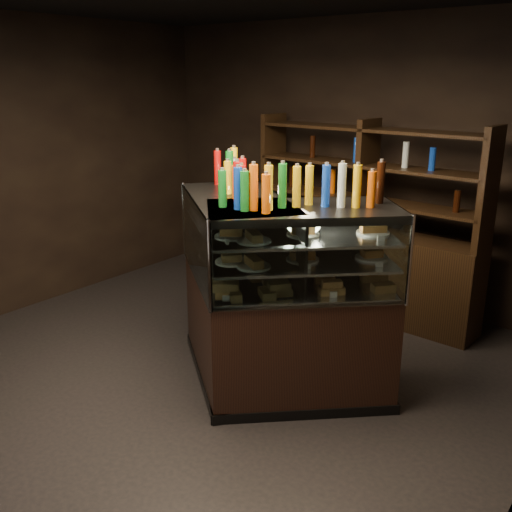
{
  "coord_description": "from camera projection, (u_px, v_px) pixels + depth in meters",
  "views": [
    {
      "loc": [
        2.99,
        -3.11,
        2.4
      ],
      "look_at": [
        0.58,
        0.01,
        1.15
      ],
      "focal_mm": 40.0,
      "sensor_mm": 36.0,
      "label": 1
    }
  ],
  "objects": [
    {
      "name": "ground",
      "position": [
        201.0,
        373.0,
        4.81
      ],
      "size": [
        5.0,
        5.0,
        0.0
      ],
      "primitive_type": "plane",
      "color": "black",
      "rests_on": "ground"
    },
    {
      "name": "room_shell",
      "position": [
        193.0,
        140.0,
        4.23
      ],
      "size": [
        5.02,
        5.02,
        3.01
      ],
      "color": "black",
      "rests_on": "ground"
    },
    {
      "name": "display_case",
      "position": [
        268.0,
        327.0,
        4.49
      ],
      "size": [
        2.09,
        1.46,
        1.52
      ],
      "rotation": [
        0.0,
        0.0,
        0.04
      ],
      "color": "black",
      "rests_on": "ground"
    },
    {
      "name": "food_display",
      "position": [
        269.0,
        249.0,
        4.29
      ],
      "size": [
        1.68,
        0.98,
        0.47
      ],
      "color": "gold",
      "rests_on": "display_case"
    },
    {
      "name": "bottles_top",
      "position": [
        270.0,
        183.0,
        4.14
      ],
      "size": [
        1.5,
        0.84,
        0.3
      ],
      "color": "#B20C0A",
      "rests_on": "display_case"
    },
    {
      "name": "potted_conifer",
      "position": [
        299.0,
        325.0,
        4.53
      ],
      "size": [
        0.41,
        0.41,
        0.88
      ],
      "rotation": [
        0.0,
        0.0,
        -0.14
      ],
      "color": "black",
      "rests_on": "ground"
    },
    {
      "name": "back_shelving",
      "position": [
        362.0,
        256.0,
        5.94
      ],
      "size": [
        2.49,
        0.56,
        2.0
      ],
      "rotation": [
        0.0,
        0.0,
        -0.06
      ],
      "color": "black",
      "rests_on": "ground"
    }
  ]
}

